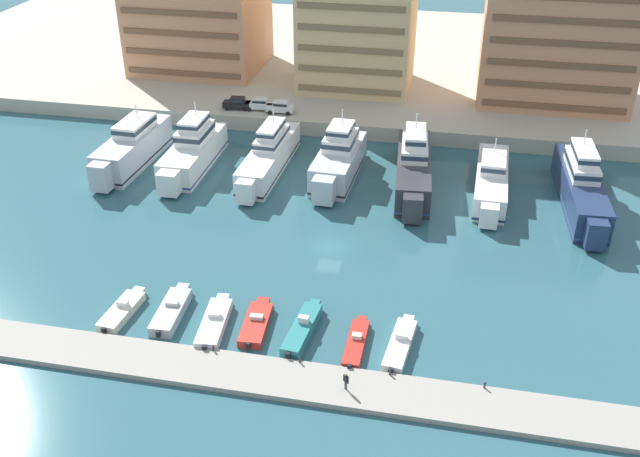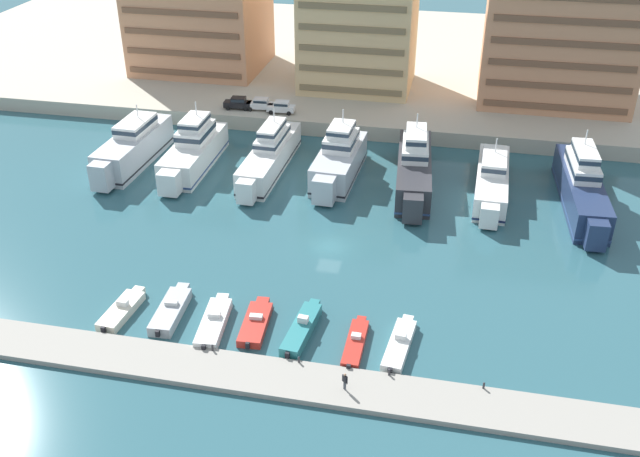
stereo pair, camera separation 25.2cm
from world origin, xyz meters
name	(u,v)px [view 1 (the left image)]	position (x,y,z in m)	size (l,w,h in m)	color
ground_plane	(329,247)	(0.00, 0.00, 0.00)	(400.00, 400.00, 0.00)	#2D5B66
quay_promenade	(396,61)	(0.00, 64.41, 1.09)	(180.00, 70.00, 2.18)	#BCB29E
pier_dock	(279,379)	(0.00, -21.60, 0.25)	(120.00, 4.61, 0.50)	#9E998E
yacht_silver_far_left	(132,147)	(-29.66, 15.55, 2.35)	(4.81, 18.68, 7.44)	silver
yacht_white_left	(193,150)	(-21.44, 16.24, 2.34)	(4.70, 18.32, 8.22)	white
yacht_white_mid_left	(269,155)	(-11.38, 17.35, 2.13)	(4.20, 20.75, 7.58)	white
yacht_silver_center_left	(338,159)	(-2.14, 17.06, 2.46)	(5.30, 16.90, 8.48)	silver
yacht_charcoal_center	(414,167)	(7.49, 16.89, 2.45)	(5.61, 21.06, 8.50)	#333338
yacht_white_center_right	(491,180)	(17.10, 16.47, 1.82)	(4.25, 18.95, 6.30)	white
yacht_navy_mid_right	(581,186)	(27.44, 15.54, 2.48)	(4.93, 21.98, 8.54)	navy
motorboat_cream_far_left	(122,310)	(-16.72, -15.68, 0.43)	(2.40, 7.00, 1.34)	beige
motorboat_grey_left	(172,311)	(-12.13, -14.91, 0.52)	(2.51, 7.81, 1.38)	#9EA3A8
motorboat_white_mid_left	(214,323)	(-7.62, -15.78, 0.48)	(2.76, 8.03, 1.36)	white
motorboat_red_center_left	(256,323)	(-3.89, -14.97, 0.39)	(2.60, 7.25, 1.11)	red
motorboat_teal_center	(303,329)	(0.50, -15.18, 0.57)	(2.35, 8.26, 1.69)	teal
motorboat_red_center_right	(356,343)	(5.51, -15.90, 0.37)	(1.56, 7.23, 1.09)	red
motorboat_white_mid_right	(400,344)	(9.34, -15.37, 0.44)	(2.48, 7.93, 1.36)	white
car_black_far_left	(237,103)	(-20.37, 32.40, 3.16)	(4.22, 2.18, 1.80)	black
car_white_left	(260,104)	(-16.94, 32.65, 3.16)	(4.19, 2.11, 1.80)	white
car_white_mid_left	(280,107)	(-13.58, 32.04, 3.16)	(4.17, 2.07, 1.80)	white
apartment_block_left	(358,5)	(-4.55, 46.63, 14.98)	(17.71, 14.52, 27.48)	#E0BC84
apartment_block_mid_left	(562,16)	(25.73, 46.44, 14.81)	(22.43, 16.04, 27.17)	tan
pedestrian_near_edge	(346,380)	(5.63, -21.95, 1.47)	(0.51, 0.45, 1.63)	#4C515B
bollard_west	(213,347)	(-6.42, -19.55, 0.83)	(0.20, 0.20, 0.61)	#2D2D33
bollard_west_mid	(300,359)	(1.26, -19.55, 0.83)	(0.20, 0.20, 0.61)	#2D2D33
bollard_east_mid	(390,372)	(8.93, -19.55, 0.83)	(0.20, 0.20, 0.61)	#2D2D33
bollard_east	(485,385)	(16.61, -19.55, 0.83)	(0.20, 0.20, 0.61)	#2D2D33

